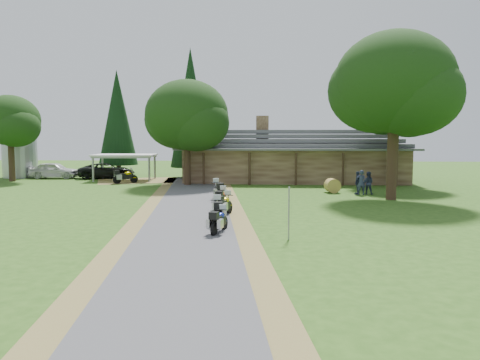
# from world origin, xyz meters

# --- Properties ---
(ground) EXTENTS (120.00, 120.00, 0.00)m
(ground) POSITION_xyz_m (0.00, 0.00, 0.00)
(ground) COLOR #2B5016
(ground) RESTS_ON ground
(driveway) EXTENTS (51.95, 51.95, 0.00)m
(driveway) POSITION_xyz_m (-0.50, 4.00, 0.00)
(driveway) COLOR #404042
(driveway) RESTS_ON ground
(lodge) EXTENTS (21.40, 9.40, 4.90)m
(lodge) POSITION_xyz_m (6.00, 24.00, 2.45)
(lodge) COLOR brown
(lodge) RESTS_ON ground
(silo) EXTENTS (3.82, 3.82, 6.91)m
(silo) POSITION_xyz_m (-21.97, 25.64, 3.45)
(silo) COLOR gray
(silo) RESTS_ON ground
(carport) EXTENTS (6.08, 4.34, 2.50)m
(carport) POSITION_xyz_m (-10.20, 23.30, 1.25)
(carport) COLOR white
(carport) RESTS_ON ground
(car_white_sedan) EXTENTS (2.81, 6.26, 2.06)m
(car_white_sedan) POSITION_xyz_m (-17.93, 24.71, 1.03)
(car_white_sedan) COLOR silver
(car_white_sedan) RESTS_ON ground
(car_dark_suv) EXTENTS (4.34, 6.52, 2.31)m
(car_dark_suv) POSITION_xyz_m (-12.70, 25.19, 1.15)
(car_dark_suv) COLOR black
(car_dark_suv) RESTS_ON ground
(motorcycle_row_a) EXTENTS (0.93, 1.78, 1.16)m
(motorcycle_row_a) POSITION_xyz_m (1.62, -0.80, 0.58)
(motorcycle_row_a) COLOR navy
(motorcycle_row_a) RESTS_ON ground
(motorcycle_row_b) EXTENTS (0.91, 2.02, 1.33)m
(motorcycle_row_b) POSITION_xyz_m (1.31, 1.23, 0.67)
(motorcycle_row_b) COLOR #A6A9AE
(motorcycle_row_b) RESTS_ON ground
(motorcycle_row_c) EXTENTS (1.08, 1.97, 1.29)m
(motorcycle_row_c) POSITION_xyz_m (1.40, 3.61, 0.64)
(motorcycle_row_c) COLOR gold
(motorcycle_row_c) RESTS_ON ground
(motorcycle_row_d) EXTENTS (0.75, 1.93, 1.30)m
(motorcycle_row_d) POSITION_xyz_m (1.02, 5.81, 0.65)
(motorcycle_row_d) COLOR #BF4F1B
(motorcycle_row_d) RESTS_ON ground
(motorcycle_row_e) EXTENTS (1.26, 2.14, 1.39)m
(motorcycle_row_e) POSITION_xyz_m (0.37, 9.50, 0.70)
(motorcycle_row_e) COLOR black
(motorcycle_row_e) RESTS_ON ground
(motorcycle_carport_a) EXTENTS (2.01, 1.75, 1.38)m
(motorcycle_carport_a) POSITION_xyz_m (-9.20, 20.24, 0.69)
(motorcycle_carport_a) COLOR #D4C000
(motorcycle_carport_a) RESTS_ON ground
(person_a) EXTENTS (0.60, 0.43, 2.10)m
(person_a) POSITION_xyz_m (10.35, 13.19, 1.05)
(person_a) COLOR #2D3450
(person_a) RESTS_ON ground
(person_b) EXTENTS (0.64, 0.54, 1.95)m
(person_b) POSITION_xyz_m (10.91, 13.55, 0.97)
(person_b) COLOR #2D3450
(person_b) RESTS_ON ground
(person_c) EXTENTS (0.60, 0.68, 1.97)m
(person_c) POSITION_xyz_m (10.16, 13.47, 0.99)
(person_c) COLOR #2D3450
(person_c) RESTS_ON ground
(hay_bale) EXTENTS (1.20, 1.13, 1.06)m
(hay_bale) POSITION_xyz_m (8.46, 14.42, 0.53)
(hay_bale) COLOR olive
(hay_bale) RESTS_ON ground
(sign_post) EXTENTS (0.39, 0.07, 2.18)m
(sign_post) POSITION_xyz_m (4.59, -2.00, 1.09)
(sign_post) COLOR gray
(sign_post) RESTS_ON ground
(oak_lodge_left) EXTENTS (7.12, 7.12, 9.75)m
(oak_lodge_left) POSITION_xyz_m (-3.38, 19.18, 4.88)
(oak_lodge_left) COLOR black
(oak_lodge_left) RESTS_ON ground
(oak_lodge_right) EXTENTS (6.80, 6.80, 11.70)m
(oak_lodge_right) POSITION_xyz_m (14.19, 19.10, 5.85)
(oak_lodge_right) COLOR black
(oak_lodge_right) RESTS_ON ground
(oak_driveway) EXTENTS (7.85, 7.85, 12.50)m
(oak_driveway) POSITION_xyz_m (11.88, 10.81, 6.25)
(oak_driveway) COLOR black
(oak_driveway) RESTS_ON ground
(oak_silo) EXTENTS (5.46, 5.46, 9.25)m
(oak_silo) POSITION_xyz_m (-20.44, 21.44, 4.63)
(oak_silo) COLOR black
(oak_silo) RESTS_ON ground
(cedar_near) EXTENTS (4.20, 4.20, 13.10)m
(cedar_near) POSITION_xyz_m (-4.28, 26.43, 6.55)
(cedar_near) COLOR black
(cedar_near) RESTS_ON ground
(cedar_far) EXTENTS (4.23, 4.23, 11.45)m
(cedar_far) POSITION_xyz_m (-12.95, 29.70, 5.72)
(cedar_far) COLOR black
(cedar_far) RESTS_ON ground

